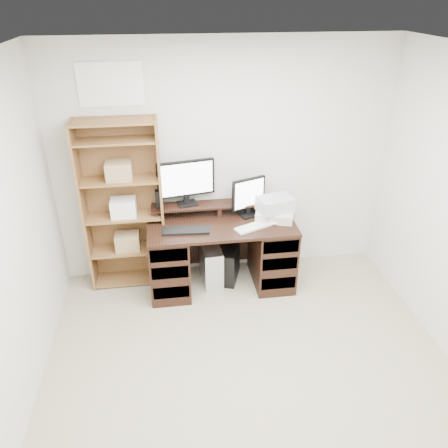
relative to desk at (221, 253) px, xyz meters
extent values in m
cube|color=tan|center=(0.08, -1.64, -0.40)|extent=(3.50, 4.00, 0.02)
cube|color=white|center=(0.08, -1.64, 2.12)|extent=(3.50, 4.00, 0.02)
cube|color=silver|center=(0.08, 0.37, 0.86)|extent=(3.50, 0.02, 2.50)
cube|color=white|center=(-0.97, 0.35, 1.69)|extent=(0.60, 0.01, 0.40)
cube|color=black|center=(0.00, -0.01, 0.35)|extent=(1.50, 0.70, 0.03)
cube|color=black|center=(-0.55, -0.01, -0.03)|extent=(0.40, 0.66, 0.72)
cube|color=black|center=(0.55, -0.01, -0.03)|extent=(0.40, 0.66, 0.72)
cube|color=black|center=(0.00, 0.32, 0.01)|extent=(1.48, 0.02, 0.65)
cube|color=black|center=(-0.55, -0.34, -0.21)|extent=(0.36, 0.01, 0.14)
cube|color=black|center=(-0.55, -0.34, 0.03)|extent=(0.36, 0.01, 0.14)
cube|color=black|center=(-0.55, -0.34, 0.23)|extent=(0.36, 0.01, 0.14)
cube|color=black|center=(0.55, -0.34, -0.21)|extent=(0.36, 0.01, 0.14)
cube|color=black|center=(0.55, -0.34, 0.03)|extent=(0.36, 0.01, 0.14)
cube|color=black|center=(0.55, -0.34, 0.23)|extent=(0.36, 0.01, 0.14)
cube|color=black|center=(-0.65, 0.21, 0.41)|extent=(0.04, 0.20, 0.10)
cube|color=black|center=(0.00, 0.21, 0.41)|extent=(0.04, 0.20, 0.10)
cube|color=black|center=(0.65, 0.21, 0.41)|extent=(0.04, 0.20, 0.10)
cube|color=black|center=(0.00, 0.21, 0.47)|extent=(1.40, 0.22, 0.02)
cube|color=black|center=(-0.32, 0.23, 0.49)|extent=(0.22, 0.18, 0.02)
cube|color=black|center=(-0.33, 0.25, 0.55)|extent=(0.06, 0.04, 0.11)
cube|color=black|center=(-0.33, 0.25, 0.76)|extent=(0.59, 0.14, 0.38)
cube|color=white|center=(-0.32, 0.23, 0.76)|extent=(0.54, 0.10, 0.34)
cube|color=black|center=(0.31, 0.12, 0.37)|extent=(0.22, 0.19, 0.02)
cube|color=black|center=(0.30, 0.13, 0.43)|extent=(0.06, 0.05, 0.10)
cube|color=black|center=(0.30, 0.13, 0.61)|extent=(0.37, 0.17, 0.33)
cube|color=white|center=(0.31, 0.12, 0.61)|extent=(0.32, 0.12, 0.29)
cube|color=black|center=(-0.61, 0.20, 0.58)|extent=(0.08, 0.08, 0.19)
cube|color=black|center=(-0.37, -0.13, 0.37)|extent=(0.47, 0.18, 0.03)
cube|color=silver|center=(0.33, -0.14, 0.37)|extent=(0.44, 0.29, 0.02)
ellipsoid|color=white|center=(0.53, -0.11, 0.38)|extent=(0.11, 0.09, 0.04)
cube|color=beige|center=(0.56, 0.01, 0.41)|extent=(0.44, 0.38, 0.09)
cube|color=#A4AAAF|center=(0.56, 0.01, 0.53)|extent=(0.39, 0.32, 0.15)
cube|color=silver|center=(-0.10, 0.06, -0.17)|extent=(0.22, 0.45, 0.44)
cube|color=black|center=(0.10, 0.07, -0.19)|extent=(0.28, 0.42, 0.39)
cube|color=#19FF33|center=(0.04, -0.11, -0.11)|extent=(0.01, 0.01, 0.01)
cube|color=brown|center=(-1.36, 0.19, 0.51)|extent=(0.02, 0.30, 1.80)
cube|color=brown|center=(-0.59, 0.19, 0.51)|extent=(0.02, 0.30, 1.80)
cube|color=brown|center=(-0.97, 0.33, 0.51)|extent=(0.80, 0.01, 1.80)
cube|color=brown|center=(-0.97, 0.19, -0.36)|extent=(0.75, 0.28, 0.02)
cube|color=brown|center=(-0.97, 0.19, 0.01)|extent=(0.75, 0.28, 0.02)
cube|color=brown|center=(-0.97, 0.19, 0.41)|extent=(0.75, 0.28, 0.02)
cube|color=brown|center=(-0.97, 0.19, 0.81)|extent=(0.75, 0.28, 0.02)
cube|color=brown|center=(-0.97, 0.19, 1.21)|extent=(0.75, 0.28, 0.02)
cube|color=brown|center=(-0.97, 0.19, 1.39)|extent=(0.75, 0.28, 0.02)
cube|color=#A07F54|center=(-0.97, 0.19, 0.11)|extent=(0.25, 0.20, 0.18)
cube|color=white|center=(-0.97, 0.19, 0.51)|extent=(0.25, 0.20, 0.18)
cube|color=#A07F54|center=(-0.97, 0.19, 0.91)|extent=(0.25, 0.20, 0.18)
camera|label=1|loc=(-0.52, -3.88, 2.48)|focal=35.00mm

